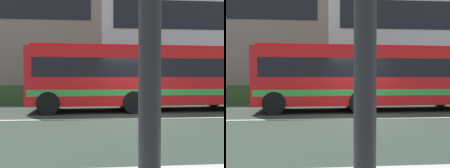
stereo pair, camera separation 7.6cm
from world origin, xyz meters
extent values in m
plane|color=#2A392F|center=(0.00, 0.00, 0.00)|extent=(160.00, 160.00, 0.00)
cube|color=silver|center=(0.00, 0.00, 0.00)|extent=(60.00, 0.16, 0.01)
cube|color=#2F5428|center=(-1.52, 6.75, 0.57)|extent=(16.99, 1.10, 1.14)
cube|color=silver|center=(10.44, 15.93, 5.77)|extent=(22.83, 10.40, 11.55)
cube|color=red|center=(0.58, 2.68, 1.66)|extent=(10.86, 2.96, 2.62)
cube|color=black|center=(0.58, 2.68, 2.05)|extent=(10.21, 2.96, 0.84)
cube|color=green|center=(0.58, 2.68, 0.94)|extent=(10.64, 2.98, 0.28)
cube|color=red|center=(0.58, 2.68, 3.03)|extent=(10.41, 2.54, 0.12)
cylinder|color=black|center=(4.92, 4.02, 0.50)|extent=(1.01, 0.32, 1.00)
cylinder|color=black|center=(-0.12, 3.83, 0.50)|extent=(1.01, 0.32, 1.00)
cylinder|color=black|center=(-0.03, 1.48, 0.50)|extent=(1.01, 0.32, 1.00)
cylinder|color=black|center=(-3.84, 3.68, 0.50)|extent=(1.01, 0.32, 1.00)
cylinder|color=black|center=(-3.75, 1.33, 0.50)|extent=(1.01, 0.32, 1.00)
camera|label=1|loc=(-2.05, -10.11, 1.57)|focal=42.29mm
camera|label=2|loc=(-1.97, -10.11, 1.57)|focal=42.29mm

